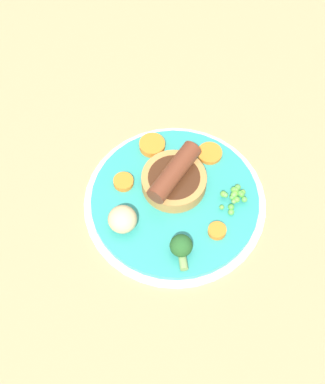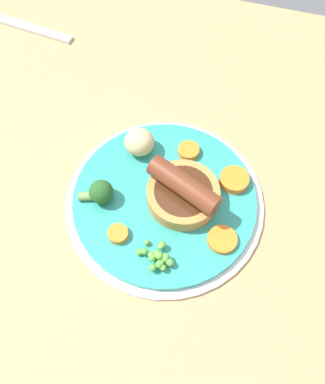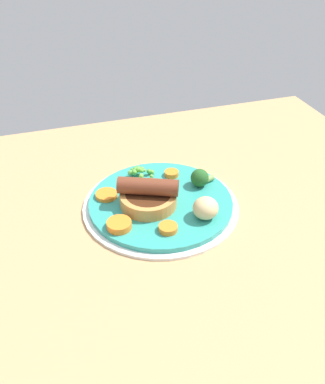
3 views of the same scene
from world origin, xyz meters
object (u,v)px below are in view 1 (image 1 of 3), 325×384
object	(u,v)px
sausage_pudding	(174,179)
pea_pile	(235,196)
potato_chunk_0	(123,219)
broccoli_floret_near	(181,247)
carrot_slice_0	(217,231)
carrot_slice_1	(152,145)
carrot_slice_2	(123,182)
dinner_plate	(175,202)
carrot_slice_4	(210,153)

from	to	relation	value
sausage_pudding	pea_pile	world-z (taller)	sausage_pudding
sausage_pudding	pea_pile	xyz separation A→B (cm)	(0.79, 9.14, -0.85)
sausage_pudding	potato_chunk_0	xyz separation A→B (cm)	(7.90, -6.06, -0.05)
broccoli_floret_near	carrot_slice_0	size ratio (longest dim) A/B	1.82
pea_pile	carrot_slice_0	size ratio (longest dim) A/B	1.90
carrot_slice_0	pea_pile	bearing A→B (deg)	163.28
sausage_pudding	broccoli_floret_near	size ratio (longest dim) A/B	2.17
sausage_pudding	broccoli_floret_near	distance (cm)	10.93
sausage_pudding	carrot_slice_1	bearing A→B (deg)	-120.65
broccoli_floret_near	carrot_slice_2	xyz separation A→B (cm)	(-9.49, -10.26, -1.07)
broccoli_floret_near	carrot_slice_2	bearing A→B (deg)	29.35
dinner_plate	broccoli_floret_near	xyz separation A→B (cm)	(8.18, 2.25, 2.38)
carrot_slice_1	pea_pile	bearing A→B (deg)	63.08
carrot_slice_2	broccoli_floret_near	bearing A→B (deg)	47.23
dinner_plate	sausage_pudding	distance (cm)	3.65
carrot_slice_0	carrot_slice_1	world-z (taller)	carrot_slice_1
broccoli_floret_near	carrot_slice_2	world-z (taller)	broccoli_floret_near
pea_pile	potato_chunk_0	distance (cm)	16.79
dinner_plate	potato_chunk_0	bearing A→B (deg)	-50.17
broccoli_floret_near	carrot_slice_1	xyz separation A→B (cm)	(-16.65, -7.25, -0.98)
carrot_slice_0	dinner_plate	bearing A→B (deg)	-122.12
carrot_slice_2	potato_chunk_0	bearing A→B (deg)	11.41
dinner_plate	carrot_slice_0	size ratio (longest dim) A/B	10.25
pea_pile	potato_chunk_0	bearing A→B (deg)	-64.92
potato_chunk_0	carrot_slice_4	world-z (taller)	potato_chunk_0
sausage_pudding	potato_chunk_0	bearing A→B (deg)	-14.11
carrot_slice_2	carrot_slice_4	bearing A→B (deg)	121.81
dinner_plate	carrot_slice_4	size ratio (longest dim) A/B	7.11
carrot_slice_1	carrot_slice_4	distance (cm)	8.91
dinner_plate	pea_pile	bearing A→B (deg)	100.46
broccoli_floret_near	carrot_slice_1	size ratio (longest dim) A/B	1.21
potato_chunk_0	carrot_slice_0	world-z (taller)	potato_chunk_0
pea_pile	potato_chunk_0	size ratio (longest dim) A/B	1.19
carrot_slice_4	sausage_pudding	bearing A→B (deg)	-35.30
dinner_plate	carrot_slice_1	distance (cm)	9.93
carrot_slice_1	carrot_slice_0	bearing A→B (deg)	42.81
dinner_plate	broccoli_floret_near	world-z (taller)	broccoli_floret_near
carrot_slice_2	carrot_slice_4	size ratio (longest dim) A/B	0.79
carrot_slice_2	carrot_slice_4	xyz separation A→B (cm)	(-7.39, 11.92, -0.12)
broccoli_floret_near	dinner_plate	bearing A→B (deg)	-2.48
potato_chunk_0	carrot_slice_1	size ratio (longest dim) A/B	1.06
broccoli_floret_near	carrot_slice_4	bearing A→B (deg)	-23.49
broccoli_floret_near	carrot_slice_4	world-z (taller)	broccoli_floret_near
carrot_slice_2	pea_pile	bearing A→B (deg)	90.94
dinner_plate	carrot_slice_2	world-z (taller)	carrot_slice_2
pea_pile	broccoli_floret_near	distance (cm)	11.64
sausage_pudding	carrot_slice_2	distance (cm)	7.64
dinner_plate	carrot_slice_0	world-z (taller)	carrot_slice_0
sausage_pudding	carrot_slice_2	world-z (taller)	sausage_pudding
dinner_plate	carrot_slice_0	distance (cm)	8.14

